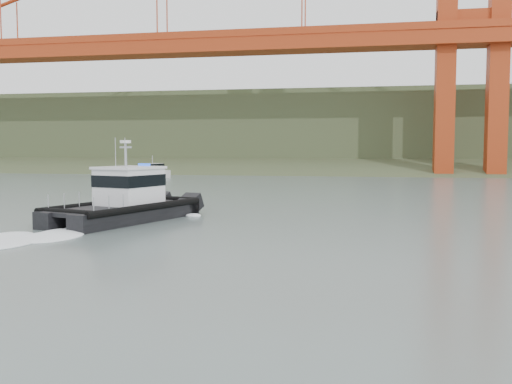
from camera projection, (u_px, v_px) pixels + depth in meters
ground at (219, 262)px, 23.27m from camera, size 400.00×400.00×0.00m
headlands at (344, 139)px, 145.52m from camera, size 500.00×105.36×27.12m
patrol_boat at (126, 200)px, 36.24m from camera, size 7.10×11.60×5.29m
motorboat at (153, 173)px, 86.00m from camera, size 3.56×6.90×3.62m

